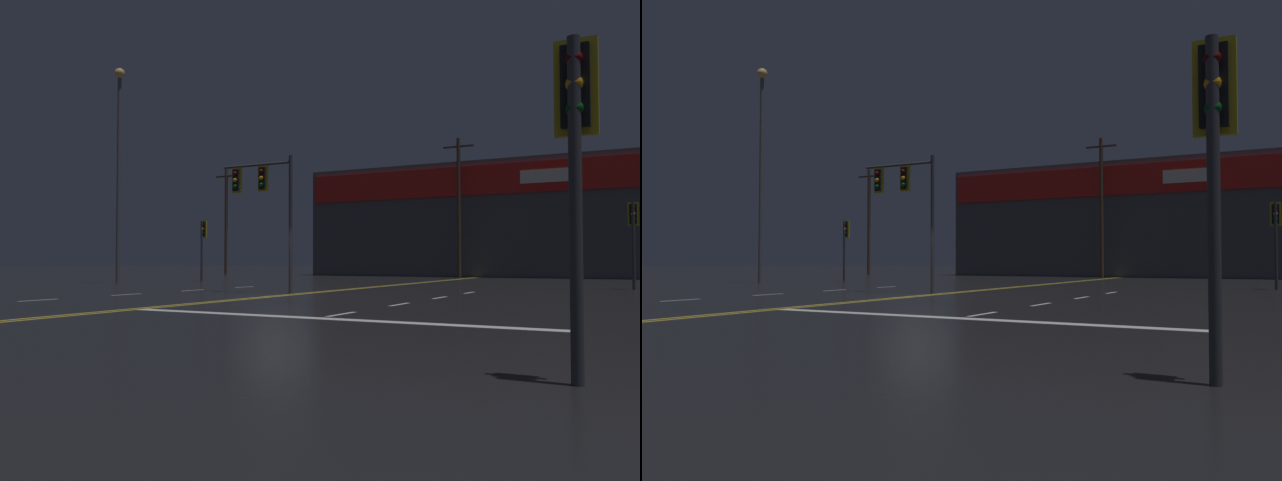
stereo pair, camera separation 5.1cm
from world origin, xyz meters
TOP-DOWN VIEW (x-y plane):
  - ground_plane at (0.00, 0.00)m, footprint 200.00×200.00m
  - road_markings at (1.06, -1.33)m, footprint 15.50×60.00m
  - traffic_signal_median at (-1.71, 1.64)m, footprint 3.14×0.36m
  - traffic_signal_corner_northwest at (-12.00, 10.72)m, footprint 0.42×0.36m
  - traffic_signal_corner_southeast at (10.87, -11.40)m, footprint 0.42×0.36m
  - traffic_signal_corner_northeast at (10.62, 11.16)m, footprint 0.42×0.36m
  - streetlight_near_left at (-14.19, 6.24)m, footprint 0.56×0.56m
  - building_backdrop at (0.00, 31.61)m, footprint 27.02×10.23m
  - utility_pole_row at (0.50, 25.39)m, footprint 46.64×0.26m

SIDE VIEW (x-z plane):
  - ground_plane at x=0.00m, z-range 0.00..0.00m
  - road_markings at x=1.06m, z-range 0.00..0.01m
  - traffic_signal_corner_southeast at x=10.87m, z-range 0.81..4.29m
  - traffic_signal_corner_northwest at x=-12.00m, z-range 0.84..4.41m
  - traffic_signal_corner_northeast at x=10.62m, z-range 0.86..4.54m
  - traffic_signal_median at x=-1.71m, z-range 1.31..6.45m
  - building_backdrop at x=0.00m, z-range 0.01..8.51m
  - utility_pole_row at x=0.50m, z-range 0.01..9.95m
  - streetlight_near_left at x=-14.19m, z-range 1.40..13.14m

